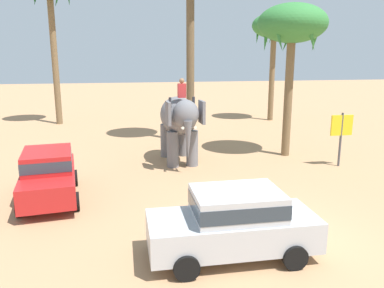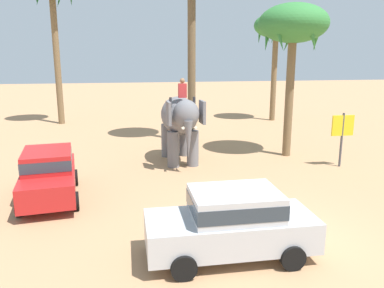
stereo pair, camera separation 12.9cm
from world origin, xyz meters
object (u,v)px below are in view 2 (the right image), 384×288
palm_tree_far_back (293,27)px  signboard_yellow (343,129)px  car_parked_far_side (49,173)px  palm_tree_left_of_road (276,28)px  car_sedan_foreground (232,221)px  elephant_with_mahout (180,120)px

palm_tree_far_back → signboard_yellow: 5.18m
car_parked_far_side → palm_tree_left_of_road: size_ratio=0.55×
car_sedan_foreground → signboard_yellow: 9.69m
elephant_with_mahout → palm_tree_far_back: bearing=3.9°
elephant_with_mahout → signboard_yellow: bearing=-15.1°
palm_tree_far_back → palm_tree_left_of_road: bearing=72.7°
car_parked_far_side → elephant_with_mahout: bearing=37.0°
car_sedan_foreground → car_parked_far_side: 7.07m
car_sedan_foreground → palm_tree_left_of_road: 21.66m
elephant_with_mahout → palm_tree_left_of_road: size_ratio=0.50×
elephant_with_mahout → palm_tree_far_back: (5.34, 0.37, 4.10)m
palm_tree_far_back → signboard_yellow: size_ratio=2.99×
car_sedan_foreground → car_parked_far_side: same height
palm_tree_far_back → signboard_yellow: bearing=-54.9°
car_parked_far_side → palm_tree_far_back: size_ratio=0.60×
palm_tree_far_back → signboard_yellow: palm_tree_far_back is taller
palm_tree_left_of_road → palm_tree_far_back: 10.56m
palm_tree_left_of_road → palm_tree_far_back: palm_tree_left_of_road is taller
signboard_yellow → car_sedan_foreground: bearing=-135.1°
car_sedan_foreground → signboard_yellow: bearing=44.9°
car_parked_far_side → palm_tree_far_back: bearing=21.9°
elephant_with_mahout → palm_tree_far_back: size_ratio=0.55×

